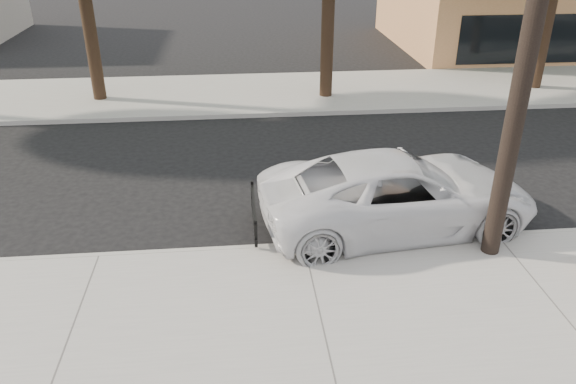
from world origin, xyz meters
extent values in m
plane|color=black|center=(0.00, 0.00, 0.00)|extent=(120.00, 120.00, 0.00)
cube|color=gray|center=(0.00, -4.30, 0.07)|extent=(90.00, 4.40, 0.15)
cube|color=gray|center=(0.00, 8.50, 0.07)|extent=(90.00, 5.00, 0.15)
cube|color=#9E9B93|center=(0.00, -2.10, 0.07)|extent=(90.00, 0.12, 0.16)
cylinder|color=black|center=(3.60, -2.70, 4.65)|extent=(0.34, 0.34, 9.00)
cylinder|color=black|center=(-6.00, 8.20, 2.28)|extent=(0.44, 0.44, 4.25)
cylinder|color=black|center=(2.00, 7.80, 2.53)|extent=(0.44, 0.44, 4.75)
cylinder|color=black|center=(10.00, 8.10, 2.35)|extent=(0.44, 0.44, 4.40)
imported|color=silver|center=(2.08, -1.33, 0.81)|extent=(6.07, 3.31, 1.61)
camera|label=1|loc=(-1.24, -11.57, 6.13)|focal=35.00mm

